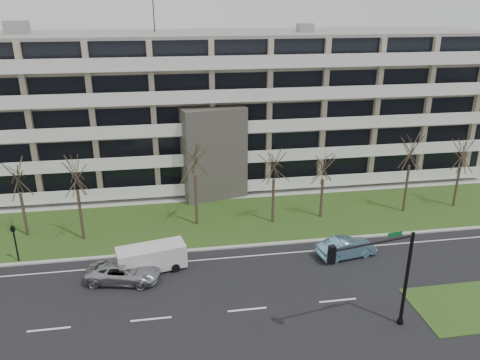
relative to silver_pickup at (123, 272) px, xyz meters
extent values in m
plane|color=black|center=(7.92, -4.59, -0.71)|extent=(160.00, 160.00, 0.00)
cube|color=#274818|center=(7.92, 8.41, -0.68)|extent=(90.00, 10.00, 0.06)
cube|color=#B2B2AD|center=(7.92, 3.41, -0.65)|extent=(90.00, 0.35, 0.12)
cube|color=#B2B2AD|center=(7.92, 13.91, -0.67)|extent=(90.00, 2.00, 0.08)
cube|color=#274818|center=(21.92, -6.59, -0.68)|extent=(7.00, 5.00, 0.06)
cube|color=white|center=(7.92, 1.91, -0.70)|extent=(90.00, 0.12, 0.01)
cube|color=tan|center=(7.92, 20.91, 6.79)|extent=(60.00, 12.00, 15.00)
cube|color=gray|center=(7.92, 20.91, 14.44)|extent=(60.50, 12.50, 0.30)
cube|color=#4C4742|center=(7.92, 13.91, 3.79)|extent=(6.39, 3.69, 9.00)
cube|color=black|center=(7.92, 13.71, 1.29)|extent=(4.92, 1.19, 3.50)
cube|color=gray|center=(-10.08, 20.91, 15.19)|extent=(2.00, 2.00, 1.20)
cylinder|color=black|center=(2.92, 20.91, 16.29)|extent=(0.10, 0.10, 3.50)
cube|color=black|center=(7.92, 14.89, 1.39)|extent=(58.00, 0.10, 1.80)
cube|color=white|center=(7.92, 14.21, -0.11)|extent=(58.00, 1.40, 0.22)
cube|color=white|center=(7.92, 13.56, 0.49)|extent=(58.00, 0.08, 1.00)
cube|color=black|center=(7.92, 14.89, 4.39)|extent=(58.00, 0.10, 1.80)
cube|color=white|center=(7.92, 14.21, 2.89)|extent=(58.00, 1.40, 0.22)
cube|color=white|center=(7.92, 13.56, 3.49)|extent=(58.00, 0.08, 1.00)
cube|color=black|center=(7.92, 14.89, 7.39)|extent=(58.00, 0.10, 1.80)
cube|color=white|center=(7.92, 14.21, 5.89)|extent=(58.00, 1.40, 0.22)
cube|color=white|center=(7.92, 13.56, 6.49)|extent=(58.00, 0.08, 1.00)
cube|color=black|center=(7.92, 14.89, 10.39)|extent=(58.00, 0.10, 1.80)
cube|color=white|center=(7.92, 14.21, 8.89)|extent=(58.00, 1.40, 0.22)
cube|color=white|center=(7.92, 13.56, 9.49)|extent=(58.00, 0.08, 1.00)
cube|color=black|center=(7.92, 14.89, 13.39)|extent=(58.00, 0.10, 1.80)
cube|color=white|center=(7.92, 14.21, 11.89)|extent=(58.00, 1.40, 0.22)
cube|color=white|center=(7.92, 13.56, 12.49)|extent=(58.00, 0.08, 1.00)
imported|color=#A4A6AB|center=(0.00, 0.00, 0.00)|extent=(5.47, 3.38, 1.41)
imported|color=#73A8C8|center=(16.51, 0.72, 0.04)|extent=(4.75, 2.36, 1.50)
cube|color=silver|center=(1.93, 1.14, 0.32)|extent=(5.10, 2.75, 1.70)
cube|color=black|center=(1.93, 1.14, 0.82)|extent=(4.73, 2.55, 0.63)
cube|color=silver|center=(4.16, 1.62, 0.19)|extent=(0.66, 1.73, 1.08)
cylinder|color=black|center=(0.62, -0.05, -0.39)|extent=(0.66, 0.35, 0.63)
cylinder|color=black|center=(0.25, 1.70, -0.39)|extent=(0.66, 0.35, 0.63)
cylinder|color=black|center=(3.60, 0.58, -0.39)|extent=(0.66, 0.35, 0.63)
cylinder|color=black|center=(3.23, 2.34, -0.39)|extent=(0.66, 0.35, 0.63)
cylinder|color=black|center=(16.83, -7.40, -0.55)|extent=(0.37, 0.37, 0.31)
cylinder|color=black|center=(16.83, -7.40, 2.38)|extent=(0.21, 0.21, 6.18)
cylinder|color=black|center=(14.20, -7.89, 5.27)|extent=(5.29, 1.11, 0.14)
cube|color=black|center=(11.77, -8.33, 5.06)|extent=(0.38, 0.38, 1.03)
sphere|color=red|center=(11.77, -8.33, 5.39)|extent=(0.21, 0.21, 0.21)
sphere|color=orange|center=(11.77, -8.33, 5.06)|extent=(0.21, 0.21, 0.21)
sphere|color=green|center=(11.77, -8.33, 4.73)|extent=(0.21, 0.21, 0.21)
cube|color=#0C5926|center=(15.62, -7.63, 5.58)|extent=(0.92, 0.21, 0.26)
cylinder|color=black|center=(-7.96, 3.86, 0.81)|extent=(0.12, 0.12, 3.03)
cube|color=black|center=(-7.96, 3.86, 2.02)|extent=(0.29, 0.23, 0.32)
sphere|color=red|center=(-7.96, 3.86, 2.02)|extent=(0.14, 0.14, 0.14)
cylinder|color=#382B21|center=(-8.40, 8.19, 1.22)|extent=(0.24, 0.24, 3.85)
cylinder|color=#382B21|center=(-3.67, 6.73, 1.48)|extent=(0.24, 0.24, 4.37)
cylinder|color=#382B21|center=(5.68, 7.98, 1.60)|extent=(0.24, 0.24, 4.61)
cylinder|color=#382B21|center=(12.30, 7.36, 1.33)|extent=(0.24, 0.24, 4.08)
cylinder|color=#382B21|center=(16.81, 7.69, 1.12)|extent=(0.24, 0.24, 3.65)
cylinder|color=#382B21|center=(24.77, 7.63, 1.56)|extent=(0.24, 0.24, 4.54)
cylinder|color=#382B21|center=(30.05, 7.97, 1.28)|extent=(0.24, 0.24, 3.98)
camera|label=1|loc=(3.53, -28.87, 17.59)|focal=35.00mm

